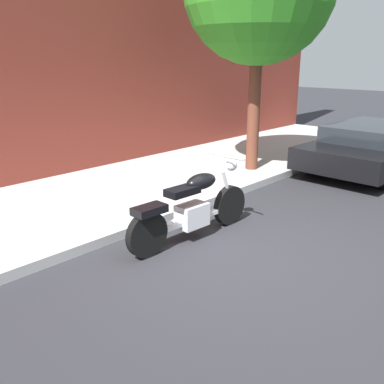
% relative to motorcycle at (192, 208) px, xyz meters
% --- Properties ---
extents(ground_plane, '(60.00, 60.00, 0.00)m').
position_rel_motorcycle_xyz_m(ground_plane, '(-0.04, -0.57, -0.45)').
color(ground_plane, '#28282D').
extents(sidewalk, '(19.63, 3.27, 0.14)m').
position_rel_motorcycle_xyz_m(sidewalk, '(-0.04, 2.32, -0.38)').
color(sidewalk, '#B0B0B0').
rests_on(sidewalk, ground).
extents(motorcycle, '(2.21, 0.70, 1.10)m').
position_rel_motorcycle_xyz_m(motorcycle, '(0.00, 0.00, 0.00)').
color(motorcycle, black).
rests_on(motorcycle, ground).
extents(parked_car_black, '(4.43, 1.96, 1.03)m').
position_rel_motorcycle_xyz_m(parked_car_black, '(5.70, -0.38, 0.10)').
color(parked_car_black, black).
rests_on(parked_car_black, ground).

